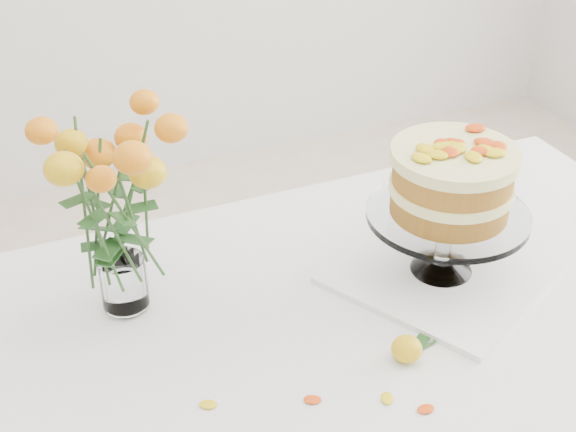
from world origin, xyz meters
name	(u,v)px	position (x,y,z in m)	size (l,w,h in m)	color
table	(352,375)	(0.00, 0.00, 0.67)	(1.43, 0.93, 0.76)	tan
napkin	(440,272)	(0.21, 0.09, 0.76)	(0.32, 0.32, 0.01)	white
cake_stand	(451,188)	(0.21, 0.09, 0.93)	(0.27, 0.27, 0.25)	silver
rose_vase	(111,190)	(-0.31, 0.21, 0.98)	(0.27, 0.27, 0.38)	silver
loose_rose_near	(407,349)	(0.05, -0.08, 0.78)	(0.09, 0.05, 0.04)	yellow
stray_petal_a	(312,400)	(-0.12, -0.10, 0.76)	(0.03, 0.02, 0.00)	yellow
stray_petal_b	(387,398)	(-0.02, -0.14, 0.76)	(0.03, 0.02, 0.00)	yellow
stray_petal_c	(426,409)	(0.02, -0.18, 0.76)	(0.03, 0.02, 0.00)	yellow
stray_petal_d	(208,405)	(-0.26, -0.05, 0.76)	(0.03, 0.02, 0.00)	yellow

